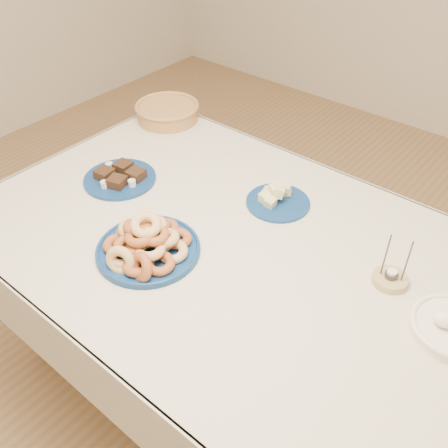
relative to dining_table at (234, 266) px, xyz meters
The scene contains 7 objects.
ground 0.64m from the dining_table, ahead, with size 5.00×5.00×0.00m, color olive.
dining_table is the anchor object (origin of this frame).
donut_platter 0.30m from the dining_table, 128.06° to the right, with size 0.36×0.36×0.14m.
melon_plate 0.27m from the dining_table, 93.22° to the left, with size 0.25×0.25×0.07m.
brownie_plate 0.54m from the dining_table, behind, with size 0.28×0.28×0.05m.
wicker_basket 0.85m from the dining_table, 148.65° to the left, with size 0.34×0.34×0.07m.
candle_holder 0.48m from the dining_table, 17.48° to the left, with size 0.12×0.12×0.16m.
Camera 1 is at (0.71, -0.91, 1.77)m, focal length 40.00 mm.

